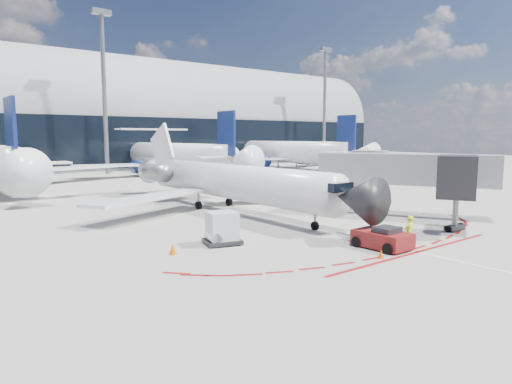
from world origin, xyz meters
TOP-DOWN VIEW (x-y plane):
  - ground at (0.00, 0.00)m, footprint 260.00×260.00m
  - apron_centerline at (0.00, 2.00)m, footprint 0.25×40.00m
  - apron_stop_bar at (0.00, -11.50)m, footprint 14.00×0.25m
  - terminal_building at (0.00, 64.97)m, footprint 150.00×24.15m
  - jet_bridge at (9.79, -3.01)m, footprint 10.03×15.20m
  - light_mast_centre at (5.00, 48.00)m, footprint 0.70×0.70m
  - light_mast_east at (55.00, 48.00)m, footprint 0.70×0.70m
  - regional_jet at (-0.22, 6.59)m, footprint 23.93×29.51m
  - pushback_tug at (-0.75, -9.81)m, footprint 2.06×4.72m
  - ramp_worker at (0.42, -10.67)m, footprint 0.67×0.45m
  - uld_container at (-7.15, -3.70)m, footprint 2.33×2.12m
  - safety_cone_left at (-10.39, -3.97)m, footprint 0.41×0.41m
  - safety_cone_right at (-2.57, -11.10)m, footprint 0.32×0.32m
  - bg_airliner_2 at (12.94, 40.84)m, footprint 36.15×38.27m
  - bg_airliner_3 at (38.03, 42.40)m, footprint 36.92×39.10m

SIDE VIEW (x-z plane):
  - ground at x=0.00m, z-range 0.00..0.00m
  - apron_centerline at x=0.00m, z-range 0.00..0.01m
  - apron_stop_bar at x=0.00m, z-range 0.00..0.01m
  - safety_cone_right at x=-2.57m, z-range 0.00..0.45m
  - safety_cone_left at x=-10.39m, z-range 0.00..0.57m
  - pushback_tug at x=-0.75m, z-range -0.07..1.15m
  - ramp_worker at x=0.42m, z-range 0.00..1.79m
  - uld_container at x=-7.15m, z-range -0.01..1.84m
  - regional_jet at x=-0.22m, z-range -1.23..6.16m
  - jet_bridge at x=9.79m, z-range 0.56..5.46m
  - bg_airliner_2 at x=12.94m, z-range 0.00..11.69m
  - bg_airliner_3 at x=38.03m, z-range 0.00..11.95m
  - terminal_building at x=0.00m, z-range -3.48..20.52m
  - light_mast_centre at x=5.00m, z-range 0.00..25.00m
  - light_mast_east at x=55.00m, z-range 0.00..25.00m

